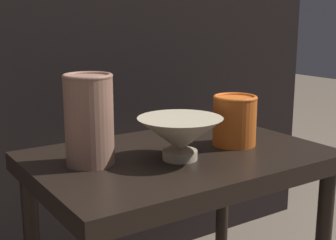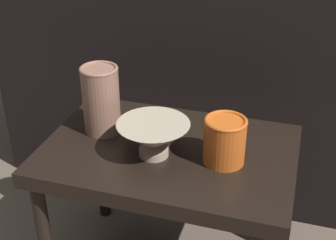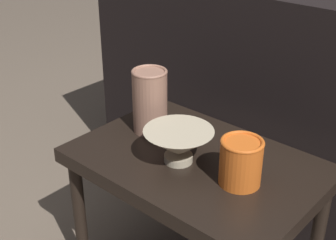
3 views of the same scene
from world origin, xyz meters
name	(u,v)px [view 1 (image 1 of 3)]	position (x,y,z in m)	size (l,w,h in m)	color
table	(179,176)	(0.00, 0.00, 0.37)	(0.63, 0.43, 0.43)	black
couch_backdrop	(76,121)	(0.00, 0.58, 0.39)	(1.46, 0.50, 0.78)	black
bowl	(180,135)	(-0.03, -0.04, 0.48)	(0.18, 0.18, 0.09)	#C1B293
vase_textured_left	(89,119)	(-0.19, 0.03, 0.52)	(0.10, 0.10, 0.18)	#996B56
vase_colorful_right	(235,119)	(0.14, -0.02, 0.49)	(0.10, 0.10, 0.12)	orange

